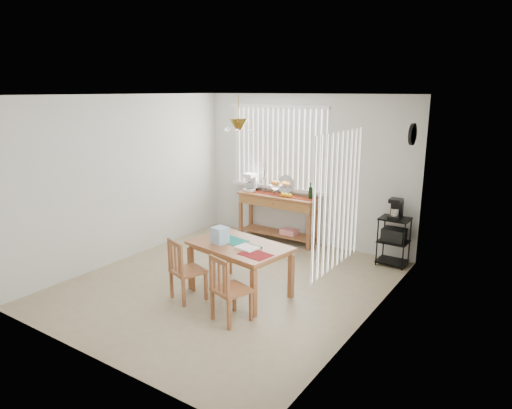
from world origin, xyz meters
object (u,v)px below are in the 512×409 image
Objects in this scene: sideboard at (279,206)px; wire_cart at (394,237)px; cart_items at (396,209)px; dining_table at (240,250)px; chair_left at (185,270)px; chair_right at (229,290)px.

wire_cart is (2.09, -0.02, -0.18)m from sideboard.
cart_items is 0.22× the size of dining_table.
wire_cart is 3.29m from chair_left.
cart_items is at bearing 57.55° from dining_table.
chair_left reaches higher than dining_table.
sideboard is 2.11m from cart_items.
sideboard is 2.30m from dining_table.
cart_items is at bearing 70.20° from chair_right.
chair_left is at bearing -130.24° from dining_table.
chair_left is 1.00× the size of chair_right.
chair_left reaches higher than chair_right.
chair_right is at bearing -69.89° from sideboard.
chair_right reaches higher than wire_cart.
dining_table is 0.81m from chair_right.
chair_left is (-1.85, -2.72, -0.49)m from cart_items.
cart_items reaches higher than dining_table.
wire_cart is 3.05m from chair_right.
sideboard is 2.10m from wire_cart.
chair_right is (0.81, -0.15, -0.00)m from chair_left.
sideboard is at bearing 110.11° from chair_right.
chair_left is at bearing 169.48° from chair_right.
sideboard is 1.83× the size of chair_left.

